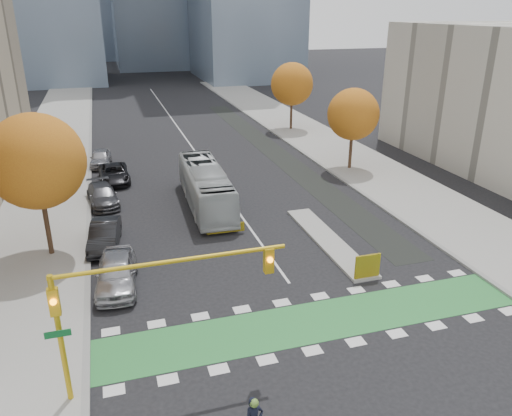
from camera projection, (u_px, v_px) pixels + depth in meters
ground at (330, 341)px, 21.38m from camera, size 300.00×300.00×0.00m
sidewalk_west at (38, 207)px, 35.46m from camera, size 7.00×120.00×0.15m
sidewalk_east at (376, 173)px, 42.75m from camera, size 7.00×120.00×0.15m
curb_west at (89, 202)px, 36.40m from camera, size 0.30×120.00×0.16m
curb_east at (339, 177)px, 41.81m from camera, size 0.30×120.00×0.16m
bike_crossing at (316, 321)px, 22.71m from camera, size 20.00×3.00×0.01m
centre_line at (182, 133)px, 56.89m from camera, size 0.15×70.00×0.01m
bike_lane_paint at (272, 150)px, 50.04m from camera, size 2.50×50.00×0.01m
median_island at (328, 240)px, 30.42m from camera, size 1.60×10.00×0.16m
hazard_board at (367, 266)px, 25.89m from camera, size 1.40×0.12×1.30m
tree_west at (36, 162)px, 26.70m from camera, size 5.20×5.20×8.22m
tree_east_near at (353, 114)px, 42.34m from camera, size 4.40×4.40×7.08m
tree_east_far at (292, 84)px, 56.54m from camera, size 4.80×4.80×7.65m
traffic_signal_west at (134, 294)px, 17.28m from camera, size 8.53×0.56×5.20m
bus at (206, 186)px, 35.36m from camera, size 2.88×10.82×2.99m
parked_car_a at (116, 272)px, 25.22m from camera, size 2.42×5.07×1.67m
parked_car_b at (105, 235)px, 29.56m from camera, size 2.17×4.71×1.50m
parked_car_c at (103, 195)px, 36.01m from camera, size 2.48×4.93×1.37m
parked_car_d at (114, 174)px, 40.71m from camera, size 2.48×5.07×1.39m
parked_car_e at (101, 158)px, 44.87m from camera, size 2.11×4.42×1.46m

